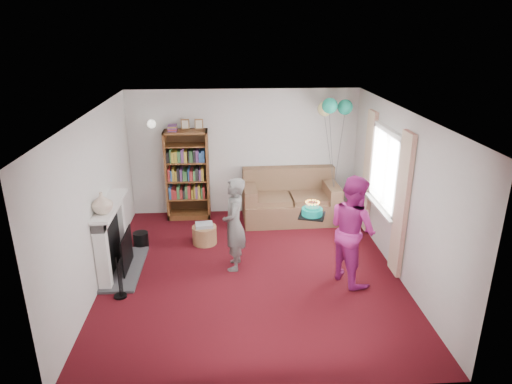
{
  "coord_description": "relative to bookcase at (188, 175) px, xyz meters",
  "views": [
    {
      "loc": [
        -0.34,
        -6.27,
        3.65
      ],
      "look_at": [
        0.11,
        0.6,
        1.11
      ],
      "focal_mm": 32.0,
      "sensor_mm": 36.0,
      "label": 1
    }
  ],
  "objects": [
    {
      "name": "window_bay",
      "position": [
        3.32,
        -1.7,
        0.33
      ],
      "size": [
        0.14,
        2.02,
        2.2
      ],
      "color": "white",
      "rests_on": "ground"
    },
    {
      "name": "ceiling",
      "position": [
        1.12,
        -2.3,
        1.64
      ],
      "size": [
        4.5,
        5.0,
        0.01
      ],
      "primitive_type": "cube",
      "color": "white",
      "rests_on": "wall_back"
    },
    {
      "name": "mantel_vase",
      "position": [
        -1.0,
        -2.45,
        0.41
      ],
      "size": [
        0.36,
        0.36,
        0.31
      ],
      "primitive_type": "imported",
      "rotation": [
        0.0,
        0.0,
        0.27
      ],
      "color": "beige",
      "rests_on": "fireplace"
    },
    {
      "name": "bookcase",
      "position": [
        0.0,
        0.0,
        0.0
      ],
      "size": [
        0.83,
        0.42,
        1.97
      ],
      "color": "#472B14",
      "rests_on": "ground"
    },
    {
      "name": "wall_back",
      "position": [
        1.12,
        0.21,
        0.38
      ],
      "size": [
        4.5,
        0.02,
        2.5
      ],
      "primitive_type": "cube",
      "color": "silver",
      "rests_on": "ground"
    },
    {
      "name": "sofa",
      "position": [
        2.0,
        -0.22,
        -0.51
      ],
      "size": [
        1.84,
        0.97,
        0.97
      ],
      "rotation": [
        0.0,
        0.0,
        0.03
      ],
      "color": "brown",
      "rests_on": "ground"
    },
    {
      "name": "fireplace",
      "position": [
        -0.97,
        -2.11,
        -0.36
      ],
      "size": [
        0.55,
        1.8,
        1.12
      ],
      "color": "#3F3F42",
      "rests_on": "ground"
    },
    {
      "name": "wall_sconce",
      "position": [
        -0.63,
        0.06,
        1.01
      ],
      "size": [
        0.16,
        0.23,
        0.16
      ],
      "color": "gold",
      "rests_on": "ground"
    },
    {
      "name": "person_striped",
      "position": [
        0.87,
        -2.13,
        -0.12
      ],
      "size": [
        0.41,
        0.58,
        1.49
      ],
      "primitive_type": "imported",
      "rotation": [
        0.0,
        0.0,
        -1.68
      ],
      "color": "black",
      "rests_on": "ground"
    },
    {
      "name": "wall_right",
      "position": [
        3.38,
        -2.3,
        0.38
      ],
      "size": [
        0.02,
        5.0,
        2.5
      ],
      "primitive_type": "cube",
      "color": "silver",
      "rests_on": "ground"
    },
    {
      "name": "balloons",
      "position": [
        2.74,
        -0.32,
        1.35
      ],
      "size": [
        0.61,
        0.66,
        1.73
      ],
      "color": "#3F3F3F",
      "rests_on": "ground"
    },
    {
      "name": "wall_left",
      "position": [
        -1.14,
        -2.3,
        0.38
      ],
      "size": [
        0.02,
        5.0,
        2.5
      ],
      "primitive_type": "cube",
      "color": "silver",
      "rests_on": "ground"
    },
    {
      "name": "ground",
      "position": [
        1.12,
        -2.3,
        -0.87
      ],
      "size": [
        5.0,
        5.0,
        0.0
      ],
      "primitive_type": "plane",
      "color": "#36080E",
      "rests_on": "ground"
    },
    {
      "name": "wicker_basket",
      "position": [
        0.35,
        -1.25,
        -0.7
      ],
      "size": [
        0.43,
        0.43,
        0.38
      ],
      "rotation": [
        0.0,
        0.0,
        0.11
      ],
      "color": "#A8764E",
      "rests_on": "ground"
    },
    {
      "name": "person_magenta",
      "position": [
        2.59,
        -2.61,
        -0.04
      ],
      "size": [
        0.89,
        0.99,
        1.65
      ],
      "primitive_type": "imported",
      "rotation": [
        0.0,
        0.0,
        1.98
      ],
      "color": "#A82179",
      "rests_on": "ground"
    },
    {
      "name": "birthday_cake",
      "position": [
        1.98,
        -2.58,
        0.24
      ],
      "size": [
        0.36,
        0.36,
        0.22
      ],
      "rotation": [
        0.0,
        0.0,
        -0.31
      ],
      "color": "black",
      "rests_on": "ground"
    }
  ]
}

